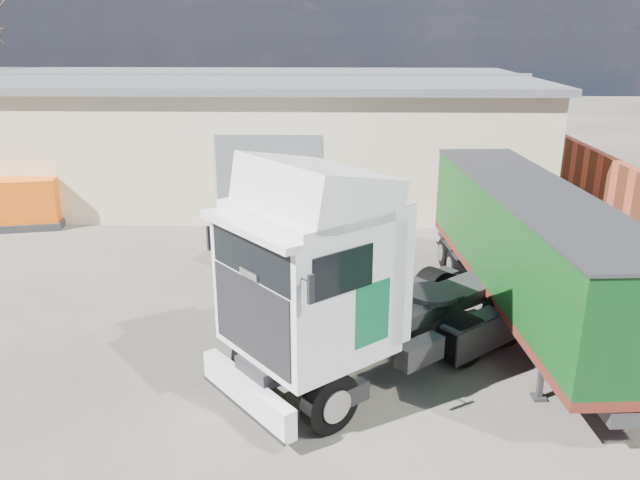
{
  "coord_description": "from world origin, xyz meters",
  "views": [
    {
      "loc": [
        0.63,
        -13.22,
        7.37
      ],
      "look_at": [
        0.16,
        3.0,
        1.84
      ],
      "focal_mm": 35.0,
      "sensor_mm": 36.0,
      "label": 1
    }
  ],
  "objects_px": {
    "tractor_unit": "(344,290)",
    "orange_skip": "(22,205)",
    "panel_van": "(273,228)",
    "box_trailer": "(528,243)"
  },
  "relations": [
    {
      "from": "tractor_unit",
      "to": "panel_van",
      "type": "distance_m",
      "value": 8.47
    },
    {
      "from": "tractor_unit",
      "to": "box_trailer",
      "type": "distance_m",
      "value": 5.51
    },
    {
      "from": "orange_skip",
      "to": "panel_van",
      "type": "bearing_deg",
      "value": -27.73
    },
    {
      "from": "panel_van",
      "to": "box_trailer",
      "type": "bearing_deg",
      "value": -20.64
    },
    {
      "from": "tractor_unit",
      "to": "orange_skip",
      "type": "distance_m",
      "value": 16.61
    },
    {
      "from": "panel_van",
      "to": "orange_skip",
      "type": "xyz_separation_m",
      "value": [
        -10.11,
        2.88,
        -0.07
      ]
    },
    {
      "from": "tractor_unit",
      "to": "panel_van",
      "type": "height_order",
      "value": "tractor_unit"
    },
    {
      "from": "panel_van",
      "to": "orange_skip",
      "type": "bearing_deg",
      "value": 179.64
    },
    {
      "from": "box_trailer",
      "to": "panel_van",
      "type": "xyz_separation_m",
      "value": [
        -7.0,
        5.12,
        -1.29
      ]
    },
    {
      "from": "tractor_unit",
      "to": "box_trailer",
      "type": "bearing_deg",
      "value": 81.81
    }
  ]
}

